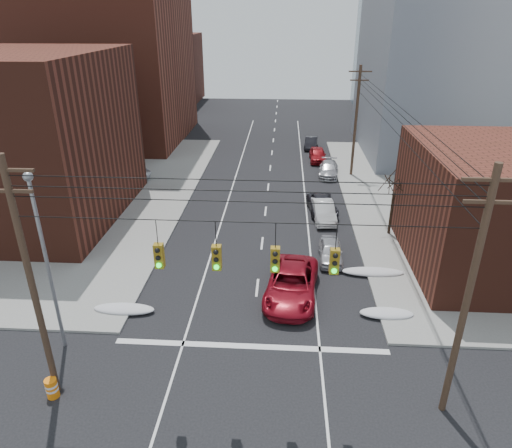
# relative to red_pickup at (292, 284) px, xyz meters

# --- Properties ---
(building_brick_tall) EXTENTS (24.00, 20.00, 30.00)m
(building_brick_tall) POSITION_rel_red_pickup_xyz_m (-26.10, 36.83, 14.12)
(building_brick_tall) COLOR brown
(building_brick_tall) RESTS_ON ground
(building_brick_far) EXTENTS (22.00, 18.00, 12.00)m
(building_brick_far) POSITION_rel_red_pickup_xyz_m (-28.10, 62.83, 5.12)
(building_brick_far) COLOR #512318
(building_brick_far) RESTS_ON ground
(building_office) EXTENTS (22.00, 20.00, 25.00)m
(building_office) POSITION_rel_red_pickup_xyz_m (19.90, 32.83, 11.62)
(building_office) COLOR gray
(building_office) RESTS_ON ground
(building_glass) EXTENTS (20.00, 18.00, 22.00)m
(building_glass) POSITION_rel_red_pickup_xyz_m (21.90, 58.83, 10.12)
(building_glass) COLOR gray
(building_glass) RESTS_ON ground
(utility_pole_left) EXTENTS (2.20, 0.28, 11.00)m
(utility_pole_left) POSITION_rel_red_pickup_xyz_m (-10.60, -8.17, 4.91)
(utility_pole_left) COLOR #473323
(utility_pole_left) RESTS_ON ground
(utility_pole_right) EXTENTS (2.20, 0.28, 11.00)m
(utility_pole_right) POSITION_rel_red_pickup_xyz_m (6.40, -8.17, 4.91)
(utility_pole_right) COLOR #473323
(utility_pole_right) RESTS_ON ground
(utility_pole_far) EXTENTS (2.20, 0.28, 11.00)m
(utility_pole_far) POSITION_rel_red_pickup_xyz_m (6.40, 22.83, 4.91)
(utility_pole_far) COLOR #473323
(utility_pole_far) RESTS_ON ground
(traffic_signals) EXTENTS (17.00, 0.42, 2.02)m
(traffic_signals) POSITION_rel_red_pickup_xyz_m (-2.00, -8.20, 6.29)
(traffic_signals) COLOR black
(traffic_signals) RESTS_ON ground
(street_light) EXTENTS (0.44, 0.44, 9.32)m
(street_light) POSITION_rel_red_pickup_xyz_m (-11.60, -5.17, 4.66)
(street_light) COLOR gray
(street_light) RESTS_ON ground
(bare_tree) EXTENTS (2.09, 2.20, 4.93)m
(bare_tree) POSITION_rel_red_pickup_xyz_m (7.49, 8.83, 1.44)
(bare_tree) COLOR black
(bare_tree) RESTS_ON ground
(snow_nw) EXTENTS (3.50, 1.08, 0.42)m
(snow_nw) POSITION_rel_red_pickup_xyz_m (-9.50, -2.17, -0.67)
(snow_nw) COLOR silver
(snow_nw) RESTS_ON ground
(snow_ne) EXTENTS (3.00, 1.08, 0.42)m
(snow_ne) POSITION_rel_red_pickup_xyz_m (5.30, -1.67, -0.67)
(snow_ne) COLOR silver
(snow_ne) RESTS_ON ground
(snow_east_far) EXTENTS (4.00, 1.08, 0.42)m
(snow_east_far) POSITION_rel_red_pickup_xyz_m (5.30, 2.83, -0.67)
(snow_east_far) COLOR silver
(snow_east_far) RESTS_ON ground
(red_pickup) EXTENTS (3.56, 6.59, 1.76)m
(red_pickup) POSITION_rel_red_pickup_xyz_m (0.00, 0.00, 0.00)
(red_pickup) COLOR maroon
(red_pickup) RESTS_ON ground
(parked_car_a) EXTENTS (1.70, 3.95, 1.33)m
(parked_car_a) POSITION_rel_red_pickup_xyz_m (2.70, 4.68, -0.21)
(parked_car_a) COLOR #BCBCC2
(parked_car_a) RESTS_ON ground
(parked_car_b) EXTENTS (1.92, 4.64, 1.49)m
(parked_car_b) POSITION_rel_red_pickup_xyz_m (2.70, 11.40, -0.13)
(parked_car_b) COLOR silver
(parked_car_b) RESTS_ON ground
(parked_car_c) EXTENTS (2.65, 4.95, 1.32)m
(parked_car_c) POSITION_rel_red_pickup_xyz_m (2.70, 12.93, -0.22)
(parked_car_c) COLOR black
(parked_car_c) RESTS_ON ground
(parked_car_d) EXTENTS (2.42, 4.91, 1.37)m
(parked_car_d) POSITION_rel_red_pickup_xyz_m (4.04, 22.68, -0.19)
(parked_car_d) COLOR #ABABB0
(parked_car_d) RESTS_ON ground
(parked_car_e) EXTENTS (1.80, 4.47, 1.52)m
(parked_car_e) POSITION_rel_red_pickup_xyz_m (3.22, 27.74, -0.12)
(parked_car_e) COLOR maroon
(parked_car_e) RESTS_ON ground
(parked_car_f) EXTENTS (1.86, 4.22, 1.35)m
(parked_car_f) POSITION_rel_red_pickup_xyz_m (2.70, 33.24, -0.20)
(parked_car_f) COLOR black
(parked_car_f) RESTS_ON ground
(lot_car_a) EXTENTS (4.28, 2.14, 1.35)m
(lot_car_a) POSITION_rel_red_pickup_xyz_m (-16.31, 10.07, -0.05)
(lot_car_a) COLOR white
(lot_car_a) RESTS_ON sidewalk_nw
(lot_car_b) EXTENTS (5.48, 2.69, 1.50)m
(lot_car_b) POSITION_rel_red_pickup_xyz_m (-16.68, 19.81, 0.02)
(lot_car_b) COLOR silver
(lot_car_b) RESTS_ON sidewalk_nw
(lot_car_c) EXTENTS (5.74, 4.02, 1.54)m
(lot_car_c) POSITION_rel_red_pickup_xyz_m (-18.78, 9.73, 0.04)
(lot_car_c) COLOR black
(lot_car_c) RESTS_ON sidewalk_nw
(lot_car_d) EXTENTS (4.74, 3.08, 1.50)m
(lot_car_d) POSITION_rel_red_pickup_xyz_m (-20.89, 18.14, 0.02)
(lot_car_d) COLOR silver
(lot_car_d) RESTS_ON sidewalk_nw
(construction_barrel) EXTENTS (0.63, 0.63, 0.95)m
(construction_barrel) POSITION_rel_red_pickup_xyz_m (-10.60, -8.52, -0.39)
(construction_barrel) COLOR orange
(construction_barrel) RESTS_ON ground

